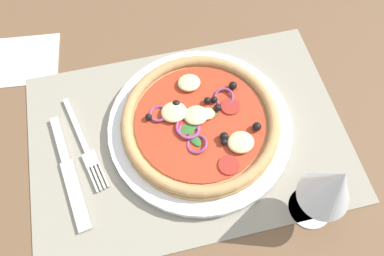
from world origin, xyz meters
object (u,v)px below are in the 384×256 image
at_px(fork, 86,147).
at_px(napkin, 24,60).
at_px(plate, 200,126).
at_px(wine_glass, 332,187).
at_px(pizza, 200,121).
at_px(knife, 69,172).

xyz_separation_m(fork, napkin, (0.09, -0.20, -0.00)).
relative_size(plate, wine_glass, 2.01).
height_order(pizza, knife, pizza).
bearing_deg(napkin, plate, 142.99).
bearing_deg(knife, fork, 131.80).
bearing_deg(pizza, knife, 7.44).
height_order(pizza, fork, pizza).
relative_size(fork, napkin, 1.42).
bearing_deg(wine_glass, plate, -52.15).
height_order(plate, knife, plate).
height_order(plate, napkin, plate).
distance_m(plate, napkin, 0.35).
relative_size(plate, napkin, 2.39).
bearing_deg(napkin, fork, 114.70).
distance_m(plate, fork, 0.19).
xyz_separation_m(pizza, knife, (0.22, 0.03, -0.02)).
bearing_deg(napkin, knife, 104.99).
distance_m(pizza, fork, 0.19).
relative_size(wine_glass, napkin, 1.19).
relative_size(knife, napkin, 1.60).
bearing_deg(wine_glass, pizza, -52.21).
bearing_deg(plate, pizza, -133.67).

